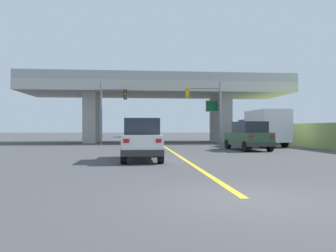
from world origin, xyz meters
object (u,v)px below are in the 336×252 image
(suv_crossing, at_px, (248,136))
(semi_truck_distant, at_px, (138,128))
(suv_lead, at_px, (142,139))
(box_truck, at_px, (264,128))
(traffic_signal_nearside, at_px, (209,104))
(highway_sign, at_px, (212,111))
(traffic_signal_farside, at_px, (109,105))

(suv_crossing, relative_size, semi_truck_distant, 0.65)
(suv_lead, distance_m, box_truck, 15.69)
(traffic_signal_nearside, relative_size, highway_sign, 1.28)
(suv_crossing, xyz_separation_m, traffic_signal_farside, (-10.40, 9.22, 2.73))
(suv_lead, distance_m, semi_truck_distant, 43.63)
(suv_crossing, xyz_separation_m, highway_sign, (0.30, 12.70, 2.40))
(suv_crossing, distance_m, highway_sign, 12.93)
(suv_lead, height_order, highway_sign, highway_sign)
(suv_lead, bearing_deg, box_truck, 47.24)
(highway_sign, bearing_deg, semi_truck_distant, 107.65)
(traffic_signal_farside, bearing_deg, semi_truck_distant, 83.86)
(suv_crossing, height_order, traffic_signal_farside, traffic_signal_farside)
(suv_crossing, bearing_deg, traffic_signal_nearside, 91.33)
(suv_lead, xyz_separation_m, traffic_signal_nearside, (6.69, 15.19, 2.85))
(highway_sign, xyz_separation_m, semi_truck_distant, (-7.72, 24.26, -1.84))
(suv_crossing, distance_m, box_truck, 5.74)
(traffic_signal_farside, height_order, semi_truck_distant, traffic_signal_farside)
(traffic_signal_nearside, bearing_deg, traffic_signal_farside, 175.73)
(semi_truck_distant, bearing_deg, box_truck, -72.00)
(highway_sign, bearing_deg, box_truck, -70.92)
(suv_crossing, height_order, highway_sign, highway_sign)
(traffic_signal_farside, bearing_deg, highway_sign, 17.99)
(box_truck, bearing_deg, suv_crossing, -121.89)
(traffic_signal_farside, bearing_deg, suv_lead, -80.11)
(traffic_signal_nearside, bearing_deg, suv_lead, -113.77)
(box_truck, bearing_deg, traffic_signal_farside, 161.92)
(traffic_signal_farside, relative_size, highway_sign, 1.27)
(semi_truck_distant, bearing_deg, traffic_signal_nearside, -77.17)
(traffic_signal_nearside, distance_m, highway_sign, 4.38)
(suv_lead, height_order, traffic_signal_farside, traffic_signal_farside)
(suv_crossing, distance_m, traffic_signal_farside, 14.17)
(suv_lead, distance_m, traffic_signal_farside, 16.36)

